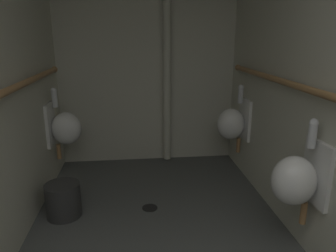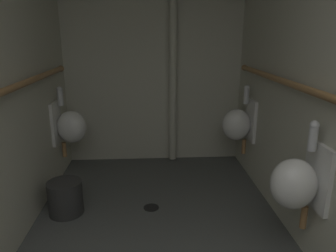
% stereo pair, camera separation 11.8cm
% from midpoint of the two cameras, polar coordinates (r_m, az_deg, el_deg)
% --- Properties ---
extents(wall_back, '(2.20, 0.06, 2.54)m').
position_cam_midpoint_polar(wall_back, '(3.81, -4.71, 12.32)').
color(wall_back, beige).
rests_on(wall_back, ground).
extents(urinal_left_mid, '(0.32, 0.30, 0.76)m').
position_cam_midpoint_polar(urinal_left_mid, '(3.46, -19.08, -0.27)').
color(urinal_left_mid, white).
extents(urinal_right_mid, '(0.32, 0.30, 0.76)m').
position_cam_midpoint_polar(urinal_right_mid, '(2.28, 20.82, -8.94)').
color(urinal_right_mid, white).
extents(urinal_right_far, '(0.32, 0.30, 0.76)m').
position_cam_midpoint_polar(urinal_right_far, '(3.50, 10.63, 0.54)').
color(urinal_right_far, white).
extents(supply_pipe_right, '(0.06, 3.21, 0.06)m').
position_cam_midpoint_polar(supply_pipe_right, '(2.17, 24.12, 5.40)').
color(supply_pipe_right, '#9E7042').
extents(standpipe_back_wall, '(0.09, 0.09, 2.49)m').
position_cam_midpoint_polar(standpipe_back_wall, '(3.71, -1.12, 12.27)').
color(standpipe_back_wall, beige).
rests_on(standpipe_back_wall, ground).
extents(floor_drain, '(0.14, 0.14, 0.01)m').
position_cam_midpoint_polar(floor_drain, '(2.99, -4.45, -14.45)').
color(floor_drain, black).
rests_on(floor_drain, ground).
extents(waste_bin, '(0.30, 0.30, 0.30)m').
position_cam_midpoint_polar(waste_bin, '(2.96, -19.43, -12.48)').
color(waste_bin, '#2D2D2D').
rests_on(waste_bin, ground).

